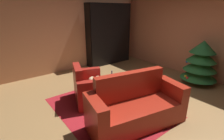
{
  "coord_description": "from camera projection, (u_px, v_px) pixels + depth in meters",
  "views": [
    {
      "loc": [
        2.43,
        -2.48,
        2.09
      ],
      "look_at": [
        -0.5,
        -0.19,
        0.75
      ],
      "focal_mm": 27.26,
      "sensor_mm": 36.0,
      "label": 1
    }
  ],
  "objects": [
    {
      "name": "bookshelf_unit",
      "position": [
        111.0,
        36.0,
        6.69
      ],
      "size": [
        0.39,
        1.86,
        2.29
      ],
      "color": "black",
      "rests_on": "ground"
    },
    {
      "name": "wall_back",
      "position": [
        203.0,
        35.0,
        5.2
      ],
      "size": [
        6.4,
        0.06,
        2.64
      ],
      "primitive_type": "cube",
      "color": "tan",
      "rests_on": "ground"
    },
    {
      "name": "armchair_red",
      "position": [
        89.0,
        88.0,
        4.01
      ],
      "size": [
        1.14,
        0.97,
        0.9
      ],
      "color": "maroon",
      "rests_on": "ground"
    },
    {
      "name": "book_stack_on_table",
      "position": [
        107.0,
        85.0,
        3.76
      ],
      "size": [
        0.23,
        0.18,
        0.08
      ],
      "color": "red",
      "rests_on": "coffee_table"
    },
    {
      "name": "wall_left",
      "position": [
        69.0,
        33.0,
        5.85
      ],
      "size": [
        0.06,
        5.95,
        2.64
      ],
      "primitive_type": "cube",
      "color": "tan",
      "rests_on": "ground"
    },
    {
      "name": "couch_red",
      "position": [
        136.0,
        108.0,
        3.19
      ],
      "size": [
        1.07,
        1.94,
        0.98
      ],
      "color": "maroon",
      "rests_on": "ground"
    },
    {
      "name": "ground_plane",
      "position": [
        132.0,
        104.0,
        3.95
      ],
      "size": [
        7.53,
        7.53,
        0.0
      ],
      "primitive_type": "plane",
      "color": "olive"
    },
    {
      "name": "bottle_on_table",
      "position": [
        112.0,
        79.0,
        3.91
      ],
      "size": [
        0.06,
        0.06,
        0.32
      ],
      "color": "navy",
      "rests_on": "coffee_table"
    },
    {
      "name": "decorated_tree",
      "position": [
        201.0,
        62.0,
        4.88
      ],
      "size": [
        0.99,
        0.99,
        1.27
      ],
      "color": "brown",
      "rests_on": "ground"
    },
    {
      "name": "coffee_table",
      "position": [
        109.0,
        89.0,
        3.81
      ],
      "size": [
        0.65,
        0.65,
        0.45
      ],
      "color": "black",
      "rests_on": "ground"
    },
    {
      "name": "area_rug",
      "position": [
        110.0,
        108.0,
        3.81
      ],
      "size": [
        2.55,
        2.06,
        0.01
      ],
      "primitive_type": "cube",
      "color": "maroon",
      "rests_on": "ground"
    }
  ]
}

